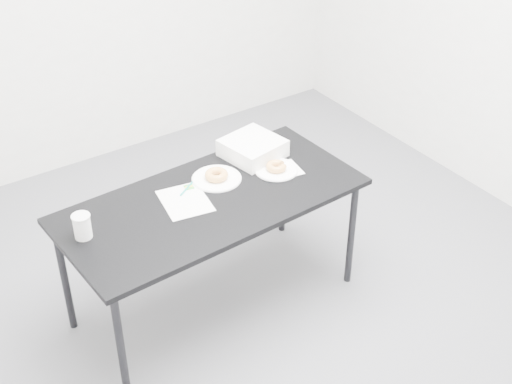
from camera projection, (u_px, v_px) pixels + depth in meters
floor at (248, 315)px, 3.86m from camera, size 4.00×4.00×0.00m
table at (212, 207)px, 3.58m from camera, size 1.56×0.79×0.70m
scorecard at (185, 201)px, 3.53m from camera, size 0.27×0.32×0.00m
logo_patch at (189, 187)px, 3.63m from camera, size 0.05×0.05×0.00m
pen at (187, 189)px, 3.61m from camera, size 0.11×0.08×0.01m
napkin at (285, 170)px, 3.77m from camera, size 0.18×0.18×0.00m
plate_near at (276, 170)px, 3.76m from camera, size 0.23×0.23×0.01m
donut_near at (276, 166)px, 3.74m from camera, size 0.14×0.14×0.04m
plate_far at (217, 179)px, 3.69m from camera, size 0.26×0.26×0.01m
donut_far at (216, 175)px, 3.68m from camera, size 0.16×0.16×0.04m
coffee_cup at (82, 226)px, 3.25m from camera, size 0.08×0.08×0.12m
cup_lid at (243, 162)px, 3.82m from camera, size 0.09×0.09×0.01m
bakery_box at (253, 148)px, 3.86m from camera, size 0.33×0.33×0.09m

